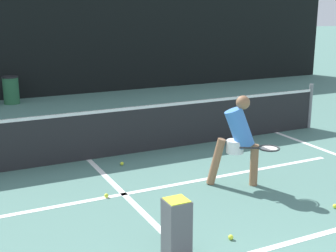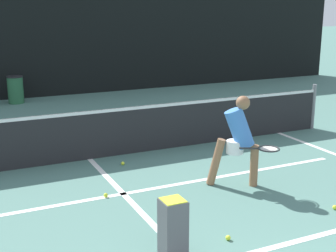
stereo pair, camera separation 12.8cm
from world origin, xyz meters
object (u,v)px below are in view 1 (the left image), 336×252
object	(u,v)px
ball_hopper	(177,226)
trash_bin	(11,90)
player_practicing	(239,137)
parked_car	(65,62)

from	to	relation	value
ball_hopper	trash_bin	bearing A→B (deg)	92.37
ball_hopper	trash_bin	distance (m)	10.08
player_practicing	ball_hopper	xyz separation A→B (m)	(-1.92, -1.56, -0.45)
ball_hopper	trash_bin	world-z (taller)	trash_bin
ball_hopper	parked_car	xyz separation A→B (m)	(2.39, 14.75, 0.23)
player_practicing	ball_hopper	distance (m)	2.51
player_practicing	trash_bin	xyz separation A→B (m)	(-2.34, 8.51, -0.40)
ball_hopper	parked_car	size ratio (longest dim) A/B	0.18
trash_bin	parked_car	bearing A→B (deg)	59.07
player_practicing	parked_car	xyz separation A→B (m)	(0.47, 13.19, -0.21)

